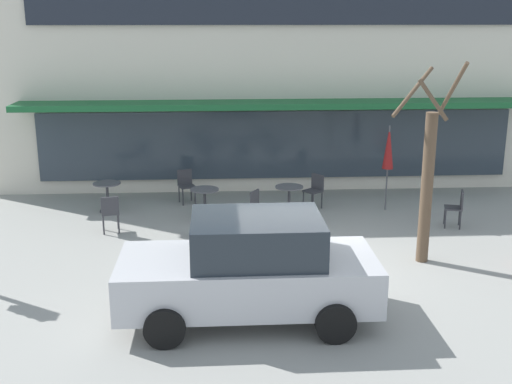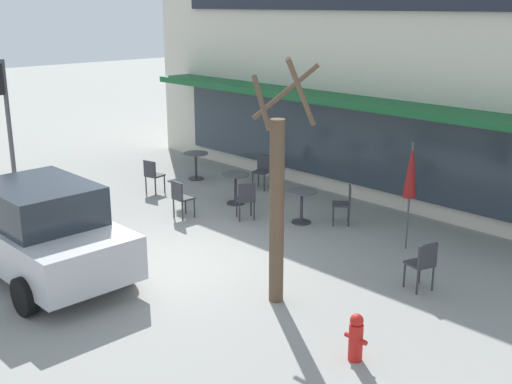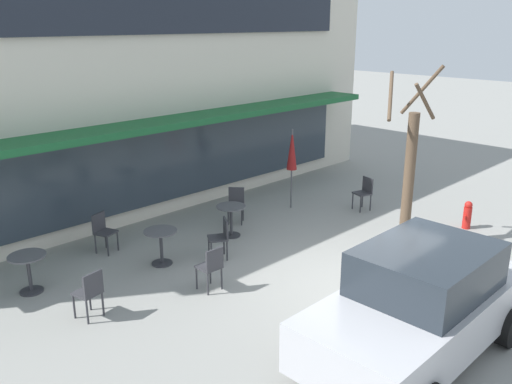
{
  "view_description": "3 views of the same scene",
  "coord_description": "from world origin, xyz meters",
  "views": [
    {
      "loc": [
        -1.63,
        -11.72,
        4.89
      ],
      "look_at": [
        -0.76,
        2.76,
        0.86
      ],
      "focal_mm": 45.0,
      "sensor_mm": 36.0,
      "label": 1
    },
    {
      "loc": [
        9.38,
        -6.6,
        4.78
      ],
      "look_at": [
        -0.19,
        2.49,
        0.89
      ],
      "focal_mm": 45.0,
      "sensor_mm": 36.0,
      "label": 2
    },
    {
      "loc": [
        -8.0,
        -5.34,
        4.93
      ],
      "look_at": [
        0.66,
        3.32,
        1.05
      ],
      "focal_mm": 38.0,
      "sensor_mm": 36.0,
      "label": 3
    }
  ],
  "objects": [
    {
      "name": "cafe_chair_2",
      "position": [
        0.86,
        4.23,
        0.53
      ],
      "size": [
        0.56,
        0.56,
        0.89
      ],
      "color": "#333338",
      "rests_on": "ground"
    },
    {
      "name": "parked_sedan",
      "position": [
        -1.14,
        -1.97,
        0.88
      ],
      "size": [
        4.21,
        2.03,
        1.76
      ],
      "color": "#B7B7BC",
      "rests_on": "ground"
    },
    {
      "name": "cafe_chair_4",
      "position": [
        3.97,
        2.47,
        0.53
      ],
      "size": [
        0.5,
        0.5,
        0.89
      ],
      "color": "#333338",
      "rests_on": "ground"
    },
    {
      "name": "patio_umbrella_green_folded",
      "position": [
        2.67,
        3.96,
        1.63
      ],
      "size": [
        0.28,
        0.28,
        2.2
      ],
      "color": "#4C4C51",
      "rests_on": "ground"
    },
    {
      "name": "cafe_chair_1",
      "position": [
        -4.14,
        2.54,
        0.53
      ],
      "size": [
        0.47,
        0.47,
        0.89
      ],
      "color": "#333338",
      "rests_on": "ground"
    },
    {
      "name": "street_tree",
      "position": [
        2.51,
        0.4,
        1.75
      ],
      "size": [
        1.3,
        1.17,
        4.05
      ],
      "color": "brown",
      "rests_on": "ground"
    },
    {
      "name": "ground_plane",
      "position": [
        0.0,
        0.0,
        0.0
      ],
      "size": [
        80.0,
        80.0,
        0.0
      ],
      "primitive_type": "plane",
      "color": "gray"
    },
    {
      "name": "cafe_chair_0",
      "position": [
        -2.01,
        1.84,
        0.53
      ],
      "size": [
        0.41,
        0.41,
        0.89
      ],
      "color": "#333338",
      "rests_on": "ground"
    },
    {
      "name": "cafe_chair_3",
      "position": [
        -2.51,
        4.94,
        0.53
      ],
      "size": [
        0.51,
        0.51,
        0.89
      ],
      "color": "#333338",
      "rests_on": "ground"
    },
    {
      "name": "fire_hydrant",
      "position": [
        4.59,
        -0.15,
        0.35
      ],
      "size": [
        0.36,
        0.2,
        0.71
      ],
      "color": "red",
      "rests_on": "ground"
    },
    {
      "name": "cafe_table_near_wall",
      "position": [
        0.12,
        3.61,
        0.52
      ],
      "size": [
        0.7,
        0.7,
        0.76
      ],
      "color": "#333338",
      "rests_on": "ground"
    },
    {
      "name": "cafe_table_by_tree",
      "position": [
        -1.98,
        3.49,
        0.52
      ],
      "size": [
        0.7,
        0.7,
        0.76
      ],
      "color": "#333338",
      "rests_on": "ground"
    },
    {
      "name": "cafe_table_streetside",
      "position": [
        -4.48,
        4.23,
        0.52
      ],
      "size": [
        0.7,
        0.7,
        0.76
      ],
      "color": "#333338",
      "rests_on": "ground"
    },
    {
      "name": "cafe_chair_5",
      "position": [
        -0.89,
        2.84,
        0.53
      ],
      "size": [
        0.55,
        0.55,
        0.89
      ],
      "color": "#333338",
      "rests_on": "ground"
    },
    {
      "name": "building_facade",
      "position": [
        0.0,
        9.96,
        3.59
      ],
      "size": [
        16.5,
        9.1,
        7.17
      ],
      "color": "beige",
      "rests_on": "ground"
    }
  ]
}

